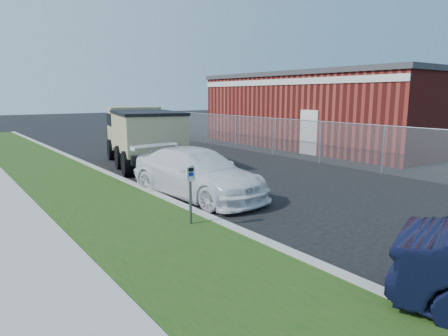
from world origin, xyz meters
TOP-DOWN VIEW (x-y plane):
  - ground at (0.00, 0.00)m, footprint 120.00×120.00m
  - streetside at (-5.57, 2.00)m, footprint 6.12×50.00m
  - chainlink_fence at (6.00, 7.00)m, footprint 0.06×30.06m
  - brick_building at (12.00, 8.00)m, footprint 9.20×14.20m
  - parking_meter at (-3.20, -0.22)m, footprint 0.20×0.15m
  - white_wagon at (-1.50, 2.22)m, footprint 2.47×4.96m
  - dump_truck at (-0.42, 8.26)m, footprint 3.60×6.44m

SIDE VIEW (x-z plane):
  - ground at x=0.00m, z-range 0.00..0.00m
  - streetside at x=-5.57m, z-range -0.01..0.14m
  - white_wagon at x=-1.50m, z-range 0.00..1.38m
  - parking_meter at x=-3.20m, z-range 0.42..1.75m
  - chainlink_fence at x=6.00m, z-range -13.74..16.26m
  - dump_truck at x=-0.42m, z-range 0.15..2.54m
  - brick_building at x=12.00m, z-range 0.04..4.21m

